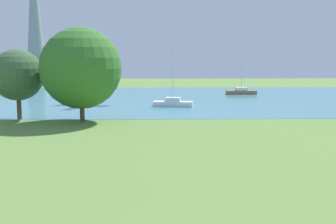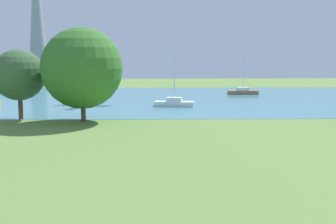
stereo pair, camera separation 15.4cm
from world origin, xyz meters
name	(u,v)px [view 2 (the right image)]	position (x,y,z in m)	size (l,w,h in m)	color
ground_plane	(184,135)	(0.00, 22.00, 0.00)	(160.00, 160.00, 0.00)	olive
water_surface	(172,98)	(0.00, 50.00, 0.01)	(140.00, 40.00, 0.02)	teal
sailboat_white	(174,103)	(-0.06, 40.22, 0.47)	(4.96, 2.14, 7.17)	white
sailboat_green	(10,90)	(-27.03, 59.43, 0.45)	(4.89, 1.82, 6.21)	green
sailboat_brown	(243,91)	(11.65, 55.91, 0.46)	(4.84, 1.65, 6.58)	brown
tree_west_far	(19,75)	(-15.45, 30.50, 4.31)	(4.95, 4.95, 6.80)	brown
tree_mid_shore	(82,68)	(-9.09, 29.05, 5.00)	(7.56, 7.56, 8.79)	brown
electricity_pylon	(37,16)	(-26.39, 74.67, 14.02)	(6.40, 4.40, 28.01)	gray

